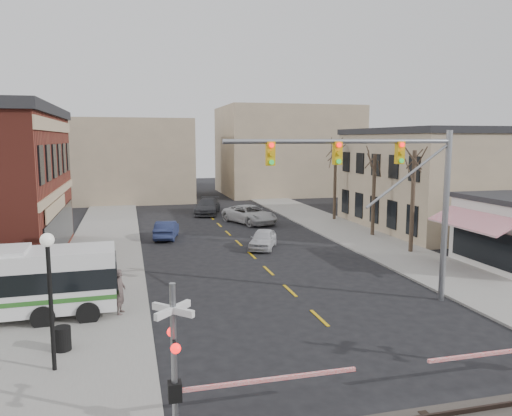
% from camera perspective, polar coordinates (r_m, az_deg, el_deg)
% --- Properties ---
extents(ground, '(160.00, 160.00, 0.00)m').
position_cam_1_polar(ground, '(20.28, 9.40, -14.22)').
color(ground, black).
rests_on(ground, ground).
extents(sidewalk_west, '(5.00, 60.00, 0.12)m').
position_cam_1_polar(sidewalk_west, '(37.94, -16.85, -3.91)').
color(sidewalk_west, gray).
rests_on(sidewalk_west, ground).
extents(sidewalk_east, '(5.00, 60.00, 0.12)m').
position_cam_1_polar(sidewalk_east, '(41.63, 10.29, -2.67)').
color(sidewalk_east, gray).
rests_on(sidewalk_east, ground).
extents(tan_building, '(20.30, 15.30, 8.50)m').
position_cam_1_polar(tan_building, '(47.69, 24.21, 3.18)').
color(tan_building, gray).
rests_on(tan_building, ground).
extents(tree_east_a, '(0.28, 0.28, 6.75)m').
position_cam_1_polar(tree_east_a, '(34.62, 17.46, 0.72)').
color(tree_east_a, '#382B21').
rests_on(tree_east_a, sidewalk_east).
extents(tree_east_b, '(0.28, 0.28, 6.30)m').
position_cam_1_polar(tree_east_b, '(39.96, 13.29, 1.46)').
color(tree_east_b, '#382B21').
rests_on(tree_east_b, sidewalk_east).
extents(tree_east_c, '(0.28, 0.28, 7.20)m').
position_cam_1_polar(tree_east_c, '(47.19, 9.01, 3.08)').
color(tree_east_c, '#382B21').
rests_on(tree_east_c, sidewalk_east).
extents(traffic_signal_mast, '(10.67, 0.30, 8.00)m').
position_cam_1_polar(traffic_signal_mast, '(23.11, 15.14, 3.09)').
color(traffic_signal_mast, gray).
rests_on(traffic_signal_mast, ground).
extents(rr_crossing_west, '(5.60, 1.36, 4.00)m').
position_cam_1_polar(rr_crossing_west, '(13.62, -7.48, -16.61)').
color(rr_crossing_west, gray).
rests_on(rr_crossing_west, ground).
extents(street_lamp, '(0.44, 0.44, 4.55)m').
position_cam_1_polar(street_lamp, '(17.30, -22.57, -6.95)').
color(street_lamp, black).
rests_on(street_lamp, sidewalk_west).
extents(trash_bin, '(0.60, 0.60, 0.86)m').
position_cam_1_polar(trash_bin, '(19.61, -21.24, -13.74)').
color(trash_bin, black).
rests_on(trash_bin, sidewalk_west).
extents(car_a, '(3.06, 4.20, 1.33)m').
position_cam_1_polar(car_a, '(34.92, 0.79, -3.56)').
color(car_a, silver).
rests_on(car_a, ground).
extents(car_b, '(2.30, 4.44, 1.39)m').
position_cam_1_polar(car_b, '(38.93, -10.19, -2.45)').
color(car_b, '#1C2548').
rests_on(car_b, ground).
extents(car_c, '(4.72, 6.44, 1.63)m').
position_cam_1_polar(car_c, '(45.21, -0.72, -0.74)').
color(car_c, '#B2B2B2').
rests_on(car_c, ground).
extents(car_d, '(3.66, 5.87, 1.59)m').
position_cam_1_polar(car_d, '(50.88, -5.58, 0.17)').
color(car_d, '#3E3F43').
rests_on(car_d, ground).
extents(pedestrian_near, '(0.61, 0.80, 1.96)m').
position_cam_1_polar(pedestrian_near, '(22.50, -15.28, -9.18)').
color(pedestrian_near, '#554644').
rests_on(pedestrian_near, sidewalk_west).
extents(pedestrian_far, '(1.09, 1.07, 1.77)m').
position_cam_1_polar(pedestrian_far, '(25.29, -18.42, -7.64)').
color(pedestrian_far, '#36435E').
rests_on(pedestrian_far, sidewalk_west).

